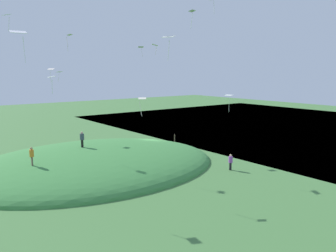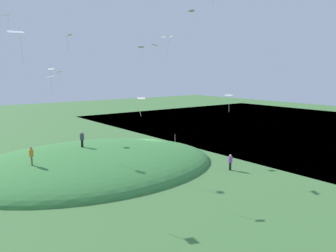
# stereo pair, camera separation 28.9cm
# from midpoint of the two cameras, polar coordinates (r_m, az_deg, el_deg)

# --- Properties ---
(ground_plane) EXTENTS (160.00, 160.00, 0.00)m
(ground_plane) POSITION_cam_midpoint_polar(r_m,az_deg,el_deg) (47.14, -2.48, -3.96)
(ground_plane) COLOR #43733A
(lake_water) EXTENTS (59.06, 80.00, 0.40)m
(lake_water) POSITION_cam_midpoint_polar(r_m,az_deg,el_deg) (72.70, 20.83, -0.11)
(lake_water) COLOR #436C92
(lake_water) RESTS_ON ground_plane
(grass_hill) EXTENTS (29.23, 22.53, 4.15)m
(grass_hill) POSITION_cam_midpoint_polar(r_m,az_deg,el_deg) (40.09, -12.04, -6.49)
(grass_hill) COLOR #3B7E3C
(grass_hill) RESTS_ON ground_plane
(person_near_shore) EXTENTS (0.64, 0.64, 1.81)m
(person_near_shore) POSITION_cam_midpoint_polar(r_m,az_deg,el_deg) (40.21, -13.85, -1.84)
(person_near_shore) COLOR black
(person_near_shore) RESTS_ON grass_hill
(person_with_child) EXTENTS (0.48, 0.48, 1.75)m
(person_with_child) POSITION_cam_midpoint_polar(r_m,az_deg,el_deg) (37.96, 10.48, -5.61)
(person_with_child) COLOR black
(person_with_child) RESTS_ON ground_plane
(person_on_hilltop) EXTENTS (0.40, 0.40, 1.78)m
(person_on_hilltop) POSITION_cam_midpoint_polar(r_m,az_deg,el_deg) (35.06, -21.47, -4.29)
(person_on_hilltop) COLOR brown
(person_on_hilltop) RESTS_ON grass_hill
(kite_0) EXTENTS (1.03, 1.18, 2.01)m
(kite_0) POSITION_cam_midpoint_polar(r_m,az_deg,el_deg) (28.32, 0.21, 14.36)
(kite_0) COLOR white
(kite_1) EXTENTS (1.09, 1.19, 1.24)m
(kite_1) POSITION_cam_midpoint_polar(r_m,az_deg,el_deg) (39.23, -2.00, 13.20)
(kite_1) COLOR silver
(kite_2) EXTENTS (0.84, 0.69, 1.79)m
(kite_2) POSITION_cam_midpoint_polar(r_m,az_deg,el_deg) (36.55, 4.17, 18.26)
(kite_2) COLOR white
(kite_3) EXTENTS (0.74, 0.94, 1.42)m
(kite_3) POSITION_cam_midpoint_polar(r_m,az_deg,el_deg) (29.38, -18.54, 7.59)
(kite_3) COLOR white
(kite_4) EXTENTS (0.61, 0.75, 1.30)m
(kite_4) POSITION_cam_midpoint_polar(r_m,az_deg,el_deg) (30.01, -24.96, 16.15)
(kite_4) COLOR silver
(kite_6) EXTENTS (0.79, 0.74, 1.61)m
(kite_6) POSITION_cam_midpoint_polar(r_m,az_deg,el_deg) (29.65, -4.22, 4.31)
(kite_6) COLOR white
(kite_7) EXTENTS (0.81, 0.81, 1.54)m
(kite_7) POSITION_cam_midpoint_polar(r_m,az_deg,el_deg) (40.26, -18.61, 8.74)
(kite_7) COLOR white
(kite_8) EXTENTS (0.76, 0.94, 1.62)m
(kite_8) POSITION_cam_midpoint_polar(r_m,az_deg,el_deg) (39.10, 7.66, 19.96)
(kite_8) COLOR white
(kite_9) EXTENTS (0.80, 0.76, 1.92)m
(kite_9) POSITION_cam_midpoint_polar(r_m,az_deg,el_deg) (41.73, -15.81, 14.05)
(kite_9) COLOR #F5DBD0
(kite_10) EXTENTS (0.85, 0.61, 1.70)m
(kite_10) POSITION_cam_midpoint_polar(r_m,az_deg,el_deg) (20.53, -23.41, 13.77)
(kite_10) COLOR white
(kite_11) EXTENTS (0.81, 1.06, 2.05)m
(kite_11) POSITION_cam_midpoint_polar(r_m,az_deg,el_deg) (40.90, 10.22, 4.87)
(kite_11) COLOR white
(kite_12) EXTENTS (0.85, 0.73, 1.41)m
(kite_12) POSITION_cam_midpoint_polar(r_m,az_deg,el_deg) (46.35, -4.27, 12.80)
(kite_12) COLOR silver
(kite_14) EXTENTS (0.94, 0.89, 1.32)m
(kite_14) POSITION_cam_midpoint_polar(r_m,az_deg,el_deg) (46.72, -17.32, 8.47)
(kite_14) COLOR silver
(mooring_post) EXTENTS (0.14, 0.14, 1.18)m
(mooring_post) POSITION_cam_midpoint_polar(r_m,az_deg,el_deg) (51.98, 1.33, -2.07)
(mooring_post) COLOR brown
(mooring_post) RESTS_ON ground_plane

